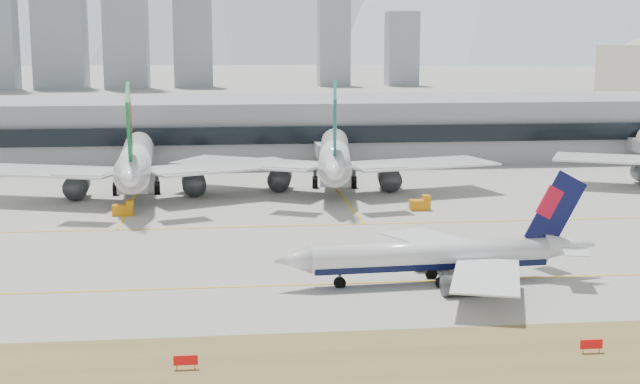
{
  "coord_description": "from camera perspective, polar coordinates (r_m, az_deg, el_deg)",
  "views": [
    {
      "loc": [
        -9.86,
        -109.43,
        29.36
      ],
      "look_at": [
        4.65,
        18.0,
        7.5
      ],
      "focal_mm": 50.0,
      "sensor_mm": 36.0,
      "label": 1
    }
  ],
  "objects": [
    {
      "name": "ground",
      "position": [
        113.73,
        -1.31,
        -5.29
      ],
      "size": [
        3000.0,
        3000.0,
        0.0
      ],
      "primitive_type": "plane",
      "color": "#A29F97",
      "rests_on": "ground"
    },
    {
      "name": "taxiing_airliner",
      "position": [
        110.18,
        7.82,
        -4.09
      ],
      "size": [
        40.92,
        35.49,
        13.74
      ],
      "rotation": [
        0.0,
        0.0,
        3.21
      ],
      "color": "white",
      "rests_on": "ground"
    },
    {
      "name": "widebody_eva",
      "position": [
        173.72,
        -11.73,
        1.79
      ],
      "size": [
        64.68,
        63.34,
        23.09
      ],
      "rotation": [
        0.0,
        0.0,
        1.63
      ],
      "color": "white",
      "rests_on": "ground"
    },
    {
      "name": "widebody_cathay",
      "position": [
        177.61,
        0.94,
        2.15
      ],
      "size": [
        64.07,
        63.17,
        23.02
      ],
      "rotation": [
        0.0,
        0.0,
        1.44
      ],
      "color": "white",
      "rests_on": "ground"
    },
    {
      "name": "terminal",
      "position": [
        225.55,
        -3.97,
        4.09
      ],
      "size": [
        280.0,
        43.1,
        15.0
      ],
      "color": "gray",
      "rests_on": "ground"
    },
    {
      "name": "hold_sign_left",
      "position": [
        82.57,
        -8.59,
        -10.62
      ],
      "size": [
        2.2,
        0.15,
        1.35
      ],
      "color": "red",
      "rests_on": "ground"
    },
    {
      "name": "hold_sign_right",
      "position": [
        89.54,
        16.98,
        -9.31
      ],
      "size": [
        2.2,
        0.15,
        1.35
      ],
      "color": "red",
      "rests_on": "ground"
    },
    {
      "name": "gse_b",
      "position": [
        155.0,
        -12.44,
        -1.08
      ],
      "size": [
        3.55,
        2.0,
        2.6
      ],
      "color": "orange",
      "rests_on": "ground"
    },
    {
      "name": "gse_c",
      "position": [
        157.01,
        6.46,
        -0.78
      ],
      "size": [
        3.55,
        2.0,
        2.6
      ],
      "color": "orange",
      "rests_on": "ground"
    },
    {
      "name": "city_skyline",
      "position": [
        571.5,
        -16.58,
        11.33
      ],
      "size": [
        342.0,
        49.8,
        140.0
      ],
      "color": "gray",
      "rests_on": "ground"
    }
  ]
}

